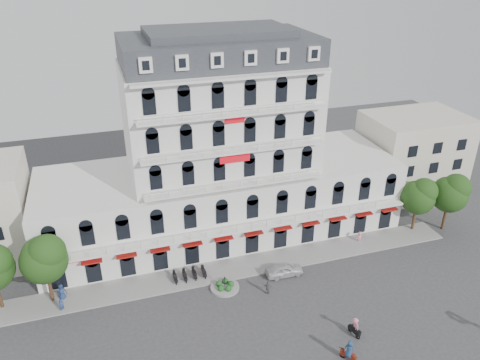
% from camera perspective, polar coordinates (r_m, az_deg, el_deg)
% --- Properties ---
extents(ground, '(120.00, 120.00, 0.00)m').
position_cam_1_polar(ground, '(49.41, 3.63, -16.62)').
color(ground, '#38383A').
rests_on(ground, ground).
extents(sidewalk, '(53.00, 4.00, 0.16)m').
position_cam_1_polar(sidewalk, '(55.82, 0.31, -10.53)').
color(sidewalk, gray).
rests_on(sidewalk, ground).
extents(main_building, '(45.00, 15.00, 25.80)m').
position_cam_1_polar(main_building, '(58.21, -2.37, 2.45)').
color(main_building, silver).
rests_on(main_building, ground).
extents(flank_building_east, '(14.00, 10.00, 12.00)m').
position_cam_1_polar(flank_building_east, '(74.29, 20.19, 2.98)').
color(flank_building_east, beige).
rests_on(flank_building_east, ground).
extents(traffic_island, '(3.20, 3.20, 1.60)m').
position_cam_1_polar(traffic_island, '(52.79, -1.86, -12.84)').
color(traffic_island, gray).
rests_on(traffic_island, ground).
extents(parked_scooter_row, '(4.40, 1.80, 1.10)m').
position_cam_1_polar(parked_scooter_row, '(54.52, -6.14, -11.87)').
color(parked_scooter_row, black).
rests_on(parked_scooter_row, ground).
extents(tree_west_inner, '(4.76, 4.76, 8.25)m').
position_cam_1_polar(tree_west_inner, '(51.75, -22.81, -8.68)').
color(tree_west_inner, '#382314').
rests_on(tree_west_inner, ground).
extents(tree_east_inner, '(4.40, 4.37, 7.57)m').
position_cam_1_polar(tree_east_inner, '(64.13, 20.97, -1.74)').
color(tree_east_inner, '#382314').
rests_on(tree_east_inner, ground).
extents(tree_east_outer, '(4.65, 4.65, 8.05)m').
position_cam_1_polar(tree_east_outer, '(65.77, 24.30, -1.33)').
color(tree_east_outer, '#382314').
rests_on(tree_east_outer, ground).
extents(parked_car, '(4.37, 1.86, 1.47)m').
position_cam_1_polar(parked_car, '(54.54, 5.41, -10.82)').
color(parked_car, silver).
rests_on(parked_car, ground).
extents(rider_east, '(1.18, 1.43, 2.32)m').
position_cam_1_polar(rider_east, '(45.91, 13.17, -19.60)').
color(rider_east, maroon).
rests_on(rider_east, ground).
extents(rider_center, '(0.78, 1.69, 2.06)m').
position_cam_1_polar(rider_center, '(48.37, 13.81, -16.93)').
color(rider_center, black).
rests_on(rider_center, ground).
extents(pedestrian_left, '(1.09, 0.88, 1.94)m').
position_cam_1_polar(pedestrian_left, '(54.36, -20.91, -12.63)').
color(pedestrian_left, navy).
rests_on(pedestrian_left, ground).
extents(pedestrian_mid, '(1.02, 0.82, 1.63)m').
position_cam_1_polar(pedestrian_mid, '(51.83, 3.39, -12.96)').
color(pedestrian_mid, '#56555C').
rests_on(pedestrian_mid, ground).
extents(pedestrian_right, '(1.06, 0.71, 1.52)m').
position_cam_1_polar(pedestrian_right, '(61.57, 14.37, -6.76)').
color(pedestrian_right, pink).
rests_on(pedestrian_right, ground).
extents(pedestrian_far, '(0.65, 0.60, 1.49)m').
position_cam_1_polar(pedestrian_far, '(53.00, -20.92, -14.10)').
color(pedestrian_far, navy).
rests_on(pedestrian_far, ground).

